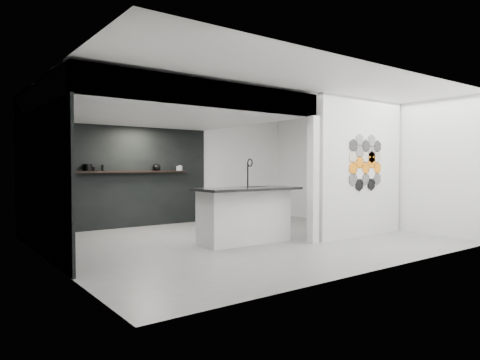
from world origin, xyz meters
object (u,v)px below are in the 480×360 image
at_px(kettle, 156,167).
at_px(kitchen_island, 245,214).
at_px(partition_panel, 361,167).
at_px(glass_bowl, 179,168).
at_px(wall_basin, 57,202).
at_px(glass_vase, 180,168).
at_px(utensil_cup, 94,169).
at_px(bottle_dark, 103,168).
at_px(stockpot, 88,168).

bearing_deg(kettle, kitchen_island, -81.04).
height_order(partition_panel, glass_bowl, partition_panel).
height_order(wall_basin, kettle, kettle).
height_order(kettle, glass_vase, kettle).
xyz_separation_m(glass_bowl, utensil_cup, (-2.11, 0.00, -0.01)).
bearing_deg(bottle_dark, kettle, 0.00).
relative_size(wall_basin, glass_bowl, 3.82).
relative_size(glass_bowl, utensil_cup, 1.67).
bearing_deg(glass_bowl, kettle, 180.00).
bearing_deg(bottle_dark, partition_panel, -43.96).
distance_m(kitchen_island, utensil_cup, 3.68).
bearing_deg(stockpot, partition_panel, -41.74).
bearing_deg(kitchen_island, kettle, 96.52).
height_order(bottle_dark, utensil_cup, bottle_dark).
distance_m(glass_vase, bottle_dark, 1.93).
height_order(partition_panel, kettle, partition_panel).
relative_size(partition_panel, glass_bowl, 17.85).
relative_size(glass_vase, utensil_cup, 1.35).
bearing_deg(stockpot, kettle, 0.00).
bearing_deg(stockpot, kitchen_island, -58.49).
bearing_deg(kettle, bottle_dark, -176.34).
xyz_separation_m(kitchen_island, glass_vase, (0.35, 3.11, 0.85)).
height_order(kettle, glass_bowl, kettle).
bearing_deg(glass_bowl, bottle_dark, 180.00).
bearing_deg(bottle_dark, utensil_cup, 180.00).
relative_size(partition_panel, kitchen_island, 1.42).
xyz_separation_m(partition_panel, bottle_dark, (-4.01, 3.87, -0.01)).
distance_m(partition_panel, wall_basin, 5.78).
bearing_deg(kettle, utensil_cup, -176.34).
relative_size(stockpot, utensil_cup, 1.99).
relative_size(wall_basin, kitchen_island, 0.30).
bearing_deg(partition_panel, kitchen_island, 162.76).
xyz_separation_m(wall_basin, stockpot, (1.13, 2.07, 0.55)).
distance_m(partition_panel, kettle, 4.72).
distance_m(partition_panel, stockpot, 5.80).
distance_m(kettle, glass_bowl, 0.62).
xyz_separation_m(glass_vase, bottle_dark, (-1.93, 0.00, 0.01)).
bearing_deg(glass_vase, kitchen_island, -96.37).
bearing_deg(kitchen_island, glass_bowl, 85.21).
relative_size(stockpot, glass_bowl, 1.20).
relative_size(partition_panel, bottle_dark, 20.05).
distance_m(kettle, glass_vase, 0.64).
height_order(stockpot, utensil_cup, stockpot).
xyz_separation_m(wall_basin, glass_vase, (3.39, 2.07, 0.53)).
relative_size(partition_panel, kettle, 14.54).
relative_size(kitchen_island, kettle, 10.24).
bearing_deg(glass_bowl, glass_vase, 0.00).
bearing_deg(wall_basin, glass_bowl, 31.49).
bearing_deg(bottle_dark, kitchen_island, -63.01).
bearing_deg(wall_basin, glass_vase, 31.35).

